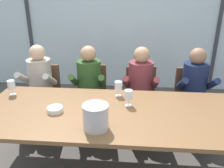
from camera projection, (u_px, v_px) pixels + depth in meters
The scene contains 19 objects.
ground at pixel (116, 122), 3.55m from camera, with size 14.00×14.00×0.00m, color #4C4742.
window_glass_panel at pixel (121, 21), 4.34m from camera, with size 7.81×0.03×2.60m, color silver.
window_mullion_left at pixel (29, 20), 4.46m from camera, with size 0.06×0.06×2.60m, color #38383D.
window_mullion_right at pixel (219, 22), 4.19m from camera, with size 0.06×0.06×2.60m, color #38383D.
hillside_vineyard at pixel (126, 25), 7.37m from camera, with size 13.81×2.40×1.58m, color #477A38.
dining_table at pixel (109, 116), 2.37m from camera, with size 2.61×1.07×0.73m.
chair_near_curtain at pixel (44, 91), 3.38m from camera, with size 0.44×0.44×0.86m.
chair_left_of_center at pixel (91, 91), 3.36m from camera, with size 0.46×0.46×0.86m.
chair_center at pixel (141, 94), 3.29m from camera, with size 0.48×0.48×0.86m.
chair_right_of_center at pixel (191, 95), 3.25m from camera, with size 0.50×0.50×0.86m.
person_beige_jumper at pixel (38, 83), 3.20m from camera, with size 0.47×0.62×1.18m.
person_olive_shirt at pixel (89, 85), 3.14m from camera, with size 0.47×0.62×1.18m.
person_maroon_top at pixel (140, 86), 3.09m from camera, with size 0.47×0.61×1.18m.
person_navy_polo at pixel (195, 88), 3.04m from camera, with size 0.47×0.62×1.18m.
ice_bucket_primary at pixel (96, 116), 2.02m from camera, with size 0.23×0.23×0.23m.
tasting_bowl at pixel (55, 110), 2.33m from camera, with size 0.16×0.16×0.05m, color silver.
wine_glass_by_left_taster at pixel (118, 86), 2.64m from camera, with size 0.08×0.08×0.17m.
wine_glass_near_bucket at pixel (129, 95), 2.42m from camera, with size 0.08×0.08×0.17m.
wine_glass_center_pour at pixel (11, 85), 2.66m from camera, with size 0.08×0.08×0.17m.
Camera 1 is at (0.20, -2.06, 1.89)m, focal length 37.68 mm.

